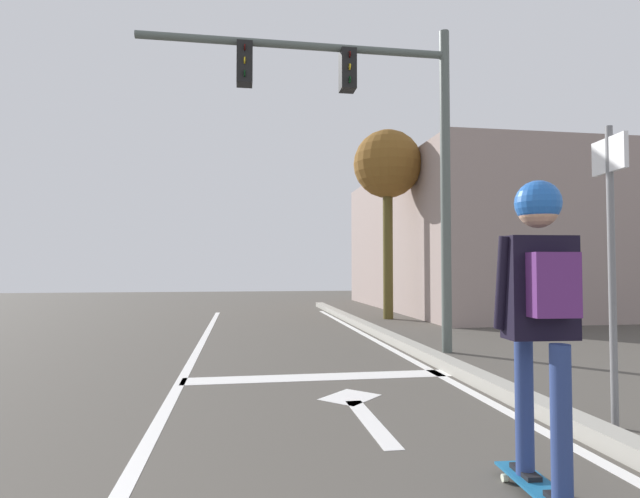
{
  "coord_description": "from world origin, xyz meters",
  "views": [
    {
      "loc": [
        0.56,
        0.41,
        1.34
      ],
      "look_at": [
        1.44,
        6.04,
        1.56
      ],
      "focal_mm": 28.3,
      "sensor_mm": 36.0,
      "label": 1
    }
  ],
  "objects_px": {
    "traffic_signal_mast": "(367,120)",
    "street_sign_post": "(611,231)",
    "roadside_tree": "(388,167)",
    "skateboard": "(543,491)",
    "skater": "(541,289)"
  },
  "relations": [
    {
      "from": "traffic_signal_mast",
      "to": "street_sign_post",
      "type": "bearing_deg",
      "value": -73.05
    },
    {
      "from": "skater",
      "to": "traffic_signal_mast",
      "type": "xyz_separation_m",
      "value": [
        0.23,
        4.99,
        2.47
      ]
    },
    {
      "from": "skater",
      "to": "traffic_signal_mast",
      "type": "bearing_deg",
      "value": 87.36
    },
    {
      "from": "skateboard",
      "to": "skater",
      "type": "height_order",
      "value": "skater"
    },
    {
      "from": "skateboard",
      "to": "street_sign_post",
      "type": "bearing_deg",
      "value": 39.31
    },
    {
      "from": "skateboard",
      "to": "traffic_signal_mast",
      "type": "height_order",
      "value": "traffic_signal_mast"
    },
    {
      "from": "street_sign_post",
      "to": "traffic_signal_mast",
      "type": "bearing_deg",
      "value": 106.95
    },
    {
      "from": "street_sign_post",
      "to": "roadside_tree",
      "type": "distance_m",
      "value": 9.46
    },
    {
      "from": "skateboard",
      "to": "roadside_tree",
      "type": "relative_size",
      "value": 0.17
    },
    {
      "from": "street_sign_post",
      "to": "roadside_tree",
      "type": "xyz_separation_m",
      "value": [
        0.74,
        9.12,
        2.39
      ]
    },
    {
      "from": "skateboard",
      "to": "skater",
      "type": "xyz_separation_m",
      "value": [
        -0.0,
        -0.01,
        1.16
      ]
    },
    {
      "from": "traffic_signal_mast",
      "to": "street_sign_post",
      "type": "relative_size",
      "value": 2.03
    },
    {
      "from": "skateboard",
      "to": "skater",
      "type": "relative_size",
      "value": 0.48
    },
    {
      "from": "traffic_signal_mast",
      "to": "roadside_tree",
      "type": "height_order",
      "value": "traffic_signal_mast"
    },
    {
      "from": "skateboard",
      "to": "roadside_tree",
      "type": "distance_m",
      "value": 11.21
    }
  ]
}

